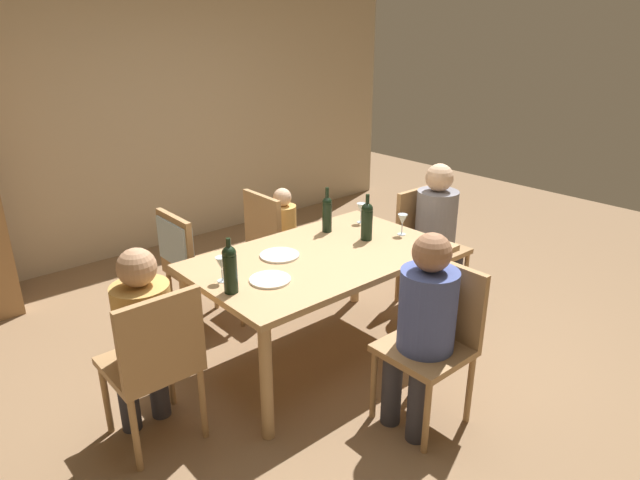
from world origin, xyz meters
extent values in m
plane|color=#846647|center=(0.00, 0.00, 0.00)|extent=(10.00, 10.00, 0.00)
cube|color=tan|center=(0.00, 2.69, 1.35)|extent=(6.40, 0.12, 2.70)
cube|color=tan|center=(0.00, 0.00, 0.73)|extent=(1.63, 0.98, 0.04)
cylinder|color=tan|center=(-0.75, -0.42, 0.36)|extent=(0.07, 0.07, 0.71)
cylinder|color=tan|center=(0.75, -0.42, 0.36)|extent=(0.07, 0.07, 0.71)
cylinder|color=tan|center=(-0.75, 0.42, 0.36)|extent=(0.07, 0.07, 0.71)
cylinder|color=tan|center=(0.75, 0.42, 0.36)|extent=(0.07, 0.07, 0.71)
cylinder|color=#A87F51|center=(-0.19, -1.06, 0.22)|extent=(0.04, 0.04, 0.44)
cylinder|color=#A87F51|center=(-0.19, -0.68, 0.22)|extent=(0.04, 0.04, 0.44)
cylinder|color=#A87F51|center=(0.19, -1.06, 0.22)|extent=(0.04, 0.04, 0.44)
cylinder|color=#A87F51|center=(0.19, -0.68, 0.22)|extent=(0.04, 0.04, 0.44)
cube|color=#A87F51|center=(0.00, -0.87, 0.46)|extent=(0.44, 0.44, 0.04)
cube|color=#A87F51|center=(0.20, -0.87, 0.70)|extent=(0.04, 0.44, 0.44)
cylinder|color=#A87F51|center=(-1.39, 0.19, 0.22)|extent=(0.04, 0.04, 0.44)
cylinder|color=#A87F51|center=(-1.01, 0.19, 0.22)|extent=(0.04, 0.04, 0.44)
cylinder|color=#A87F51|center=(-1.39, -0.19, 0.22)|extent=(0.04, 0.04, 0.44)
cylinder|color=#A87F51|center=(-1.01, -0.19, 0.22)|extent=(0.04, 0.04, 0.44)
cube|color=#A87F51|center=(-1.20, 0.00, 0.46)|extent=(0.44, 0.44, 0.04)
cube|color=#A87F51|center=(-1.20, -0.20, 0.70)|extent=(0.44, 0.04, 0.44)
cylinder|color=#A87F51|center=(1.39, -0.19, 0.22)|extent=(0.04, 0.04, 0.44)
cylinder|color=#A87F51|center=(1.01, -0.19, 0.22)|extent=(0.04, 0.04, 0.44)
cylinder|color=#A87F51|center=(1.39, 0.19, 0.22)|extent=(0.04, 0.04, 0.44)
cylinder|color=#A87F51|center=(1.01, 0.19, 0.22)|extent=(0.04, 0.04, 0.44)
cube|color=#A87F51|center=(1.20, 0.00, 0.46)|extent=(0.44, 0.44, 0.04)
cube|color=#A87F51|center=(1.20, 0.20, 0.70)|extent=(0.44, 0.04, 0.44)
cylinder|color=#A87F51|center=(0.56, 1.06, 0.22)|extent=(0.04, 0.04, 0.44)
cylinder|color=#A87F51|center=(0.56, 0.68, 0.22)|extent=(0.04, 0.04, 0.44)
cylinder|color=#A87F51|center=(0.18, 1.06, 0.22)|extent=(0.04, 0.04, 0.44)
cylinder|color=#A87F51|center=(0.18, 0.68, 0.22)|extent=(0.04, 0.04, 0.44)
cube|color=#A87F51|center=(0.37, 0.87, 0.46)|extent=(0.44, 0.44, 0.04)
cube|color=#A87F51|center=(0.17, 0.87, 0.70)|extent=(0.04, 0.44, 0.44)
cylinder|color=#A87F51|center=(-0.18, 1.06, 0.22)|extent=(0.04, 0.04, 0.44)
cylinder|color=#A87F51|center=(-0.18, 0.68, 0.22)|extent=(0.04, 0.04, 0.44)
cylinder|color=#A87F51|center=(-0.56, 1.06, 0.22)|extent=(0.04, 0.04, 0.44)
cylinder|color=#A87F51|center=(-0.56, 0.68, 0.22)|extent=(0.04, 0.04, 0.44)
cube|color=#A87F51|center=(-0.37, 0.87, 0.46)|extent=(0.44, 0.44, 0.04)
cube|color=#A87F51|center=(-0.57, 0.87, 0.70)|extent=(0.04, 0.44, 0.44)
cube|color=#ADC6D6|center=(-0.57, 0.87, 0.72)|extent=(0.07, 0.40, 0.31)
cylinder|color=#33333D|center=(-0.14, -0.96, 0.23)|extent=(0.11, 0.11, 0.46)
cylinder|color=#33333D|center=(-0.14, -0.78, 0.23)|extent=(0.11, 0.11, 0.46)
cylinder|color=#475699|center=(0.00, -0.87, 0.70)|extent=(0.31, 0.31, 0.48)
sphere|color=#996B4C|center=(0.00, -0.87, 1.04)|extent=(0.21, 0.21, 0.21)
cylinder|color=#33333D|center=(-1.28, 0.14, 0.23)|extent=(0.11, 0.11, 0.46)
cylinder|color=#33333D|center=(-1.11, 0.14, 0.23)|extent=(0.11, 0.11, 0.46)
cylinder|color=tan|center=(-1.20, 0.00, 0.69)|extent=(0.30, 0.30, 0.45)
sphere|color=tan|center=(-1.20, 0.00, 1.01)|extent=(0.20, 0.20, 0.20)
cylinder|color=#33333D|center=(1.29, -0.15, 0.23)|extent=(0.12, 0.12, 0.46)
cylinder|color=#33333D|center=(1.10, -0.15, 0.23)|extent=(0.12, 0.12, 0.46)
cylinder|color=gray|center=(1.20, 0.00, 0.70)|extent=(0.32, 0.32, 0.49)
sphere|color=beige|center=(1.20, 0.00, 1.05)|extent=(0.21, 0.21, 0.21)
cylinder|color=#33333D|center=(0.47, 0.94, 0.23)|extent=(0.08, 0.08, 0.46)
cylinder|color=#33333D|center=(0.47, 0.81, 0.23)|extent=(0.08, 0.08, 0.46)
cylinder|color=tan|center=(0.37, 0.87, 0.63)|extent=(0.22, 0.22, 0.33)
sphere|color=beige|center=(0.37, 0.87, 0.86)|extent=(0.14, 0.14, 0.14)
cylinder|color=black|center=(0.42, -0.01, 0.85)|extent=(0.08, 0.08, 0.21)
sphere|color=black|center=(0.42, -0.01, 0.97)|extent=(0.08, 0.08, 0.08)
cylinder|color=black|center=(0.42, -0.01, 1.03)|extent=(0.03, 0.03, 0.09)
cylinder|color=black|center=(0.32, 0.29, 0.85)|extent=(0.07, 0.07, 0.21)
sphere|color=black|center=(0.32, 0.29, 0.97)|extent=(0.07, 0.07, 0.07)
cylinder|color=black|center=(0.32, 0.29, 1.03)|extent=(0.03, 0.03, 0.10)
cylinder|color=black|center=(-0.72, -0.08, 0.86)|extent=(0.08, 0.08, 0.22)
sphere|color=black|center=(-0.72, -0.08, 0.98)|extent=(0.08, 0.08, 0.08)
cylinder|color=black|center=(-0.72, -0.08, 1.03)|extent=(0.03, 0.03, 0.08)
cylinder|color=silver|center=(0.67, -0.10, 0.75)|extent=(0.06, 0.06, 0.00)
cylinder|color=silver|center=(0.67, -0.10, 0.79)|extent=(0.01, 0.01, 0.07)
cone|color=silver|center=(0.67, -0.10, 0.86)|extent=(0.07, 0.07, 0.07)
cylinder|color=silver|center=(0.64, 0.27, 0.75)|extent=(0.06, 0.06, 0.00)
cylinder|color=silver|center=(0.64, 0.27, 0.79)|extent=(0.01, 0.01, 0.07)
cone|color=silver|center=(0.64, 0.27, 0.86)|extent=(0.07, 0.07, 0.07)
cylinder|color=silver|center=(-0.68, 0.07, 0.75)|extent=(0.06, 0.06, 0.00)
cylinder|color=silver|center=(-0.68, 0.07, 0.79)|extent=(0.01, 0.01, 0.07)
cone|color=silver|center=(-0.68, 0.07, 0.86)|extent=(0.07, 0.07, 0.07)
cylinder|color=white|center=(-0.47, -0.10, 0.76)|extent=(0.24, 0.24, 0.01)
cylinder|color=silver|center=(-0.21, 0.15, 0.76)|extent=(0.25, 0.25, 0.01)
camera|label=1|loc=(-2.14, -2.46, 2.12)|focal=31.03mm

